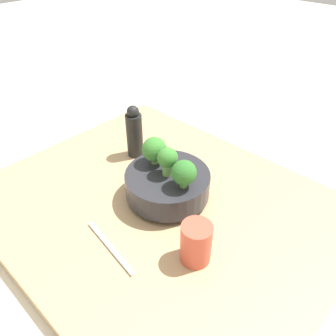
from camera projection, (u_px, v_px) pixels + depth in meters
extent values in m
plane|color=beige|center=(160.00, 213.00, 0.88)|extent=(6.00, 6.00, 0.00)
cube|color=tan|center=(159.00, 208.00, 0.87)|extent=(0.89, 0.73, 0.04)
cylinder|color=#28282D|center=(168.00, 195.00, 0.87)|extent=(0.10, 0.10, 0.01)
cylinder|color=#28282D|center=(168.00, 184.00, 0.85)|extent=(0.22, 0.22, 0.06)
cylinder|color=#609347|center=(184.00, 183.00, 0.78)|extent=(0.02, 0.02, 0.02)
sphere|color=#2D6B28|center=(184.00, 173.00, 0.76)|extent=(0.06, 0.06, 0.06)
cylinder|color=#6BA34C|center=(168.00, 169.00, 0.82)|extent=(0.03, 0.03, 0.03)
sphere|color=#387A2D|center=(168.00, 158.00, 0.80)|extent=(0.05, 0.05, 0.05)
cylinder|color=#7AB256|center=(155.00, 160.00, 0.86)|extent=(0.02, 0.02, 0.02)
sphere|color=#387A2D|center=(154.00, 149.00, 0.84)|extent=(0.06, 0.06, 0.06)
cylinder|color=#C64C38|center=(196.00, 243.00, 0.69)|extent=(0.07, 0.07, 0.10)
cylinder|color=black|center=(135.00, 135.00, 0.99)|extent=(0.05, 0.05, 0.14)
sphere|color=black|center=(133.00, 112.00, 0.94)|extent=(0.04, 0.04, 0.04)
cube|color=silver|center=(110.00, 247.00, 0.74)|extent=(0.19, 0.04, 0.01)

